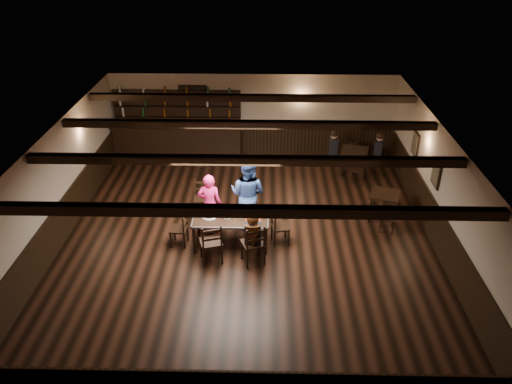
{
  "coord_description": "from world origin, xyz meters",
  "views": [
    {
      "loc": [
        0.43,
        -10.16,
        6.91
      ],
      "look_at": [
        0.19,
        0.2,
        1.2
      ],
      "focal_mm": 35.0,
      "sensor_mm": 36.0,
      "label": 1
    }
  ],
  "objects_px": {
    "chair_near_left": "(211,241)",
    "bar_counter": "(178,137)",
    "woman_pink": "(210,204)",
    "man_blue": "(248,194)",
    "chair_near_right": "(254,242)",
    "dining_table": "(231,220)",
    "cake": "(209,215)"
  },
  "relations": [
    {
      "from": "cake",
      "to": "man_blue",
      "type": "bearing_deg",
      "value": 40.26
    },
    {
      "from": "chair_near_right",
      "to": "man_blue",
      "type": "relative_size",
      "value": 0.53
    },
    {
      "from": "dining_table",
      "to": "man_blue",
      "type": "xyz_separation_m",
      "value": [
        0.38,
        0.76,
        0.28
      ]
    },
    {
      "from": "chair_near_right",
      "to": "chair_near_left",
      "type": "bearing_deg",
      "value": 178.7
    },
    {
      "from": "man_blue",
      "to": "dining_table",
      "type": "bearing_deg",
      "value": 86.74
    },
    {
      "from": "chair_near_left",
      "to": "bar_counter",
      "type": "bearing_deg",
      "value": 106.1
    },
    {
      "from": "cake",
      "to": "bar_counter",
      "type": "relative_size",
      "value": 0.08
    },
    {
      "from": "chair_near_right",
      "to": "cake",
      "type": "distance_m",
      "value": 1.35
    },
    {
      "from": "woman_pink",
      "to": "man_blue",
      "type": "xyz_separation_m",
      "value": [
        0.93,
        0.21,
        0.17
      ]
    },
    {
      "from": "dining_table",
      "to": "bar_counter",
      "type": "bearing_deg",
      "value": 112.3
    },
    {
      "from": "cake",
      "to": "chair_near_right",
      "type": "bearing_deg",
      "value": -36.47
    },
    {
      "from": "man_blue",
      "to": "chair_near_right",
      "type": "bearing_deg",
      "value": 120.36
    },
    {
      "from": "chair_near_left",
      "to": "bar_counter",
      "type": "distance_m",
      "value": 5.94
    },
    {
      "from": "dining_table",
      "to": "chair_near_right",
      "type": "height_order",
      "value": "chair_near_right"
    },
    {
      "from": "cake",
      "to": "bar_counter",
      "type": "height_order",
      "value": "bar_counter"
    },
    {
      "from": "bar_counter",
      "to": "woman_pink",
      "type": "bearing_deg",
      "value": -71.43
    },
    {
      "from": "chair_near_right",
      "to": "bar_counter",
      "type": "relative_size",
      "value": 0.24
    },
    {
      "from": "woman_pink",
      "to": "dining_table",
      "type": "bearing_deg",
      "value": 133.29
    },
    {
      "from": "dining_table",
      "to": "man_blue",
      "type": "relative_size",
      "value": 0.93
    },
    {
      "from": "woman_pink",
      "to": "man_blue",
      "type": "distance_m",
      "value": 0.97
    },
    {
      "from": "dining_table",
      "to": "cake",
      "type": "relative_size",
      "value": 5.21
    },
    {
      "from": "woman_pink",
      "to": "man_blue",
      "type": "height_order",
      "value": "man_blue"
    },
    {
      "from": "man_blue",
      "to": "cake",
      "type": "xyz_separation_m",
      "value": [
        -0.88,
        -0.74,
        -0.17
      ]
    },
    {
      "from": "man_blue",
      "to": "cake",
      "type": "distance_m",
      "value": 1.16
    },
    {
      "from": "man_blue",
      "to": "bar_counter",
      "type": "height_order",
      "value": "bar_counter"
    },
    {
      "from": "cake",
      "to": "dining_table",
      "type": "bearing_deg",
      "value": -1.64
    },
    {
      "from": "chair_near_left",
      "to": "man_blue",
      "type": "bearing_deg",
      "value": 63.37
    },
    {
      "from": "cake",
      "to": "bar_counter",
      "type": "distance_m",
      "value": 5.17
    },
    {
      "from": "bar_counter",
      "to": "chair_near_right",
      "type": "bearing_deg",
      "value": -65.58
    },
    {
      "from": "chair_near_left",
      "to": "bar_counter",
      "type": "height_order",
      "value": "bar_counter"
    },
    {
      "from": "chair_near_right",
      "to": "cake",
      "type": "relative_size",
      "value": 2.98
    },
    {
      "from": "woman_pink",
      "to": "bar_counter",
      "type": "distance_m",
      "value": 4.64
    }
  ]
}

